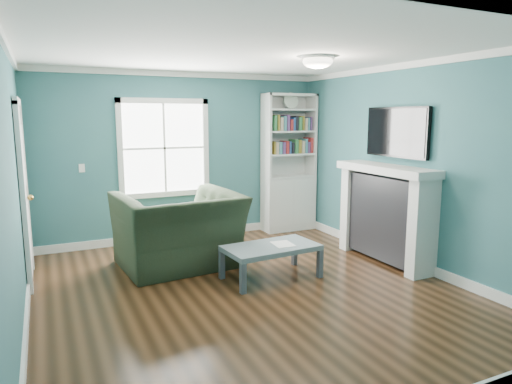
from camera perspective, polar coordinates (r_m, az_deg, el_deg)
name	(u,v)px	position (r m, az deg, el deg)	size (l,w,h in m)	color
floor	(249,291)	(5.22, -0.83, -12.22)	(5.00, 5.00, 0.00)	black
room_walls	(249,149)	(4.87, -0.87, 5.36)	(5.00, 5.00, 5.00)	#2F606A
trim	(249,181)	(4.90, -0.86, 1.33)	(4.50, 5.00, 2.60)	white
window	(164,148)	(7.13, -11.38, 5.40)	(1.40, 0.06, 1.50)	white
bookshelf	(288,176)	(7.77, 4.07, 1.98)	(0.90, 0.35, 2.31)	silver
fireplace	(386,215)	(6.30, 15.90, -2.77)	(0.44, 1.58, 1.30)	black
tv	(397,132)	(6.25, 17.20, 7.15)	(0.06, 1.10, 0.65)	black
door	(24,192)	(5.89, -27.05, 0.05)	(0.12, 0.98, 2.17)	silver
ceiling_fixture	(318,61)	(5.41, 7.72, 15.94)	(0.38, 0.38, 0.15)	white
light_switch	(82,168)	(6.97, -20.94, 2.81)	(0.08, 0.01, 0.12)	white
recliner	(178,218)	(5.92, -9.67, -3.22)	(1.47, 0.96, 1.29)	black
coffee_table	(271,250)	(5.50, 1.90, -7.22)	(1.15, 0.69, 0.40)	#484E57
paper_sheet	(283,244)	(5.55, 3.38, -6.50)	(0.23, 0.29, 0.00)	white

